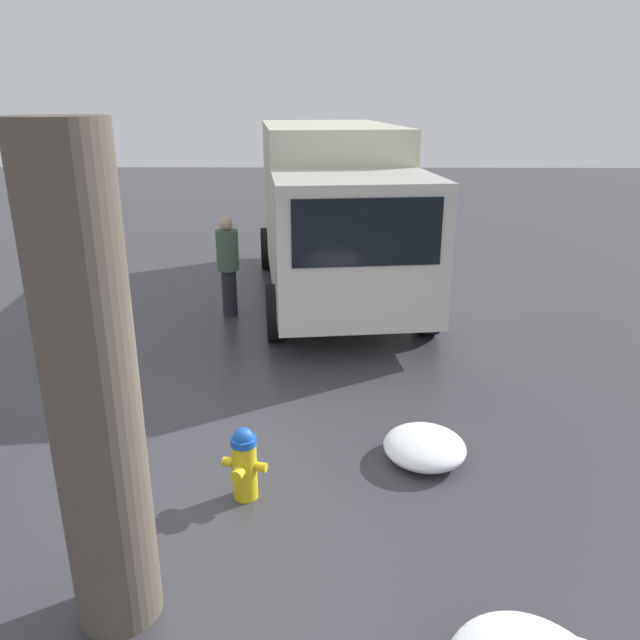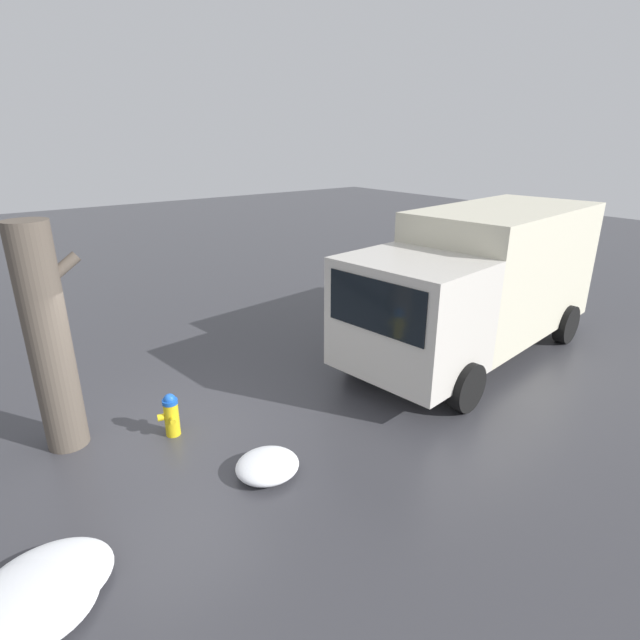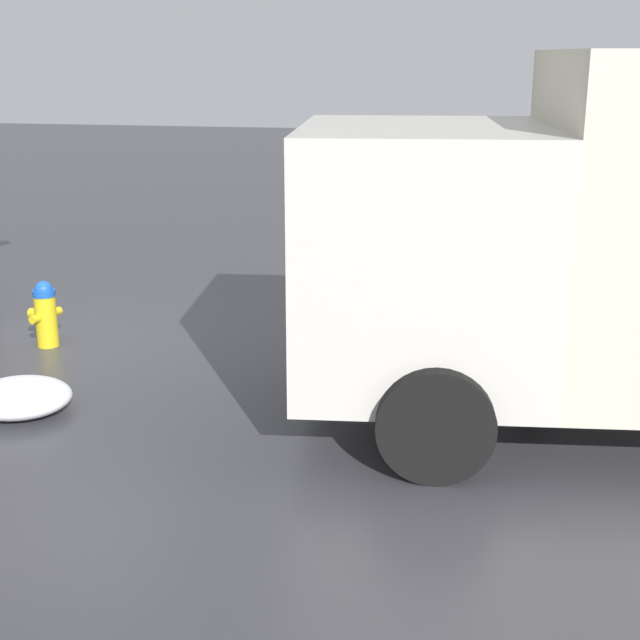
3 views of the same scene
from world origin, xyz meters
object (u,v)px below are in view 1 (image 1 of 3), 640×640
at_px(fire_hydrant, 244,462).
at_px(delivery_truck, 333,206).
at_px(tree_trunk, 93,396).
at_px(pedestrian, 228,263).

distance_m(fire_hydrant, delivery_truck, 6.90).
height_order(fire_hydrant, tree_trunk, tree_trunk).
xyz_separation_m(tree_trunk, pedestrian, (6.73, 0.17, -0.83)).
bearing_deg(delivery_truck, fire_hydrant, 75.59).
height_order(fire_hydrant, delivery_truck, delivery_truck).
bearing_deg(pedestrian, fire_hydrant, -142.37).
height_order(tree_trunk, pedestrian, tree_trunk).
relative_size(fire_hydrant, tree_trunk, 0.21).
relative_size(fire_hydrant, delivery_truck, 0.11).
distance_m(tree_trunk, pedestrian, 6.78).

